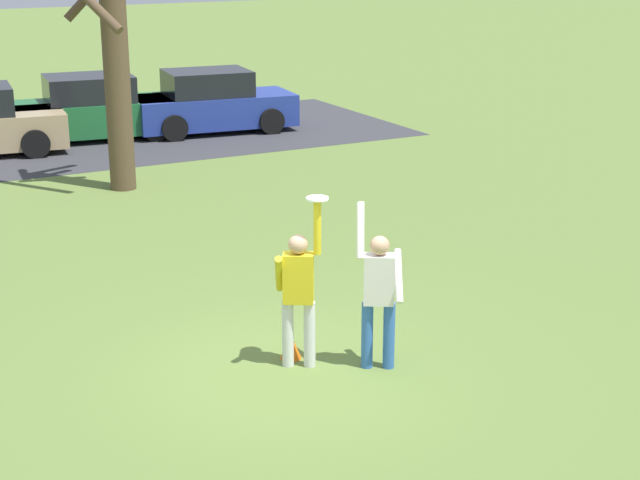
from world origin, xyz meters
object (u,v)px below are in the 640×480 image
(person_defender, at_px, (379,291))
(parked_car_blue, at_px, (212,103))
(person_catcher, at_px, (298,289))
(bare_tree_tall, at_px, (114,37))
(frisbee_disc, at_px, (317,198))
(field_cone_orange, at_px, (291,346))
(parked_car_green, at_px, (95,110))

(person_defender, distance_m, parked_car_blue, 15.14)
(person_catcher, bearing_deg, bare_tree_tall, 116.30)
(person_defender, height_order, frisbee_disc, frisbee_disc)
(person_catcher, height_order, person_defender, person_catcher)
(frisbee_disc, xyz_separation_m, field_cone_orange, (-0.18, 0.35, -1.93))
(field_cone_orange, bearing_deg, frisbee_disc, -62.40)
(person_catcher, bearing_deg, parked_car_blue, 102.64)
(parked_car_blue, bearing_deg, frisbee_disc, -100.86)
(parked_car_green, relative_size, parked_car_blue, 1.00)
(person_catcher, relative_size, field_cone_orange, 6.50)
(parked_car_blue, xyz_separation_m, field_cone_orange, (-4.64, -13.92, -0.57))
(parked_car_blue, distance_m, field_cone_orange, 14.68)
(parked_car_blue, bearing_deg, person_catcher, -101.70)
(person_defender, xyz_separation_m, field_cone_orange, (-0.81, 0.72, -0.82))
(frisbee_disc, xyz_separation_m, bare_tree_tall, (0.54, 9.49, 0.94))
(bare_tree_tall, bearing_deg, parked_car_blue, 50.76)
(frisbee_disc, bearing_deg, parked_car_green, 84.19)
(person_defender, height_order, field_cone_orange, person_defender)
(person_catcher, height_order, parked_car_green, person_catcher)
(person_defender, bearing_deg, frisbee_disc, -0.00)
(parked_car_green, bearing_deg, bare_tree_tall, -93.82)
(person_catcher, distance_m, parked_car_green, 14.76)
(parked_car_green, xyz_separation_m, field_cone_orange, (-1.69, -14.43, -0.57))
(person_catcher, distance_m, parked_car_blue, 14.90)
(person_catcher, relative_size, frisbee_disc, 7.93)
(frisbee_disc, xyz_separation_m, parked_car_blue, (4.45, 14.27, -1.37))
(person_catcher, xyz_separation_m, parked_car_blue, (4.64, 14.16, -0.25))
(parked_car_green, relative_size, bare_tree_tall, 0.68)
(frisbee_disc, bearing_deg, field_cone_orange, 117.60)
(frisbee_disc, relative_size, parked_car_blue, 0.06)
(bare_tree_tall, distance_m, field_cone_orange, 9.61)
(person_defender, xyz_separation_m, frisbee_disc, (-0.62, 0.37, 1.11))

